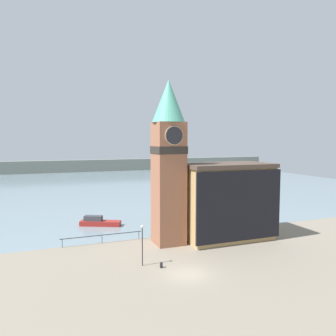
{
  "coord_description": "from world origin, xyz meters",
  "views": [
    {
      "loc": [
        -12.76,
        -28.0,
        12.85
      ],
      "look_at": [
        0.68,
        7.31,
        9.75
      ],
      "focal_mm": 35.0,
      "sensor_mm": 36.0,
      "label": 1
    }
  ],
  "objects_px": {
    "lamp_post": "(142,238)",
    "boat_near": "(99,222)",
    "clock_tower": "(169,158)",
    "mooring_bollard_near": "(161,265)",
    "pier_building": "(226,201)"
  },
  "relations": [
    {
      "from": "boat_near",
      "to": "pier_building",
      "type": "bearing_deg",
      "value": -15.08
    },
    {
      "from": "pier_building",
      "to": "mooring_bollard_near",
      "type": "relative_size",
      "value": 19.0
    },
    {
      "from": "pier_building",
      "to": "lamp_post",
      "type": "relative_size",
      "value": 2.77
    },
    {
      "from": "clock_tower",
      "to": "lamp_post",
      "type": "bearing_deg",
      "value": -130.85
    },
    {
      "from": "lamp_post",
      "to": "clock_tower",
      "type": "bearing_deg",
      "value": 49.15
    },
    {
      "from": "clock_tower",
      "to": "boat_near",
      "type": "distance_m",
      "value": 17.11
    },
    {
      "from": "clock_tower",
      "to": "mooring_bollard_near",
      "type": "height_order",
      "value": "clock_tower"
    },
    {
      "from": "boat_near",
      "to": "mooring_bollard_near",
      "type": "bearing_deg",
      "value": -55.27
    },
    {
      "from": "lamp_post",
      "to": "boat_near",
      "type": "bearing_deg",
      "value": 95.39
    },
    {
      "from": "mooring_bollard_near",
      "to": "lamp_post",
      "type": "distance_m",
      "value": 3.33
    },
    {
      "from": "clock_tower",
      "to": "pier_building",
      "type": "height_order",
      "value": "clock_tower"
    },
    {
      "from": "pier_building",
      "to": "lamp_post",
      "type": "bearing_deg",
      "value": -157.33
    },
    {
      "from": "clock_tower",
      "to": "boat_near",
      "type": "height_order",
      "value": "clock_tower"
    },
    {
      "from": "clock_tower",
      "to": "pier_building",
      "type": "relative_size",
      "value": 1.72
    },
    {
      "from": "boat_near",
      "to": "clock_tower",
      "type": "bearing_deg",
      "value": -34.92
    }
  ]
}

